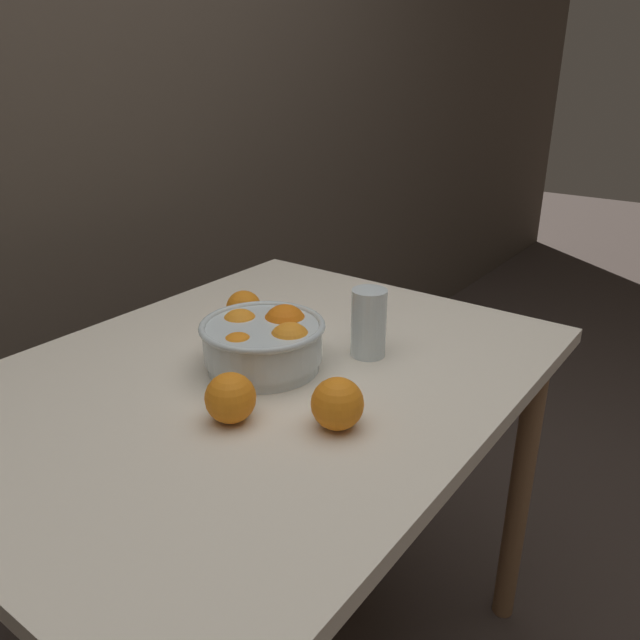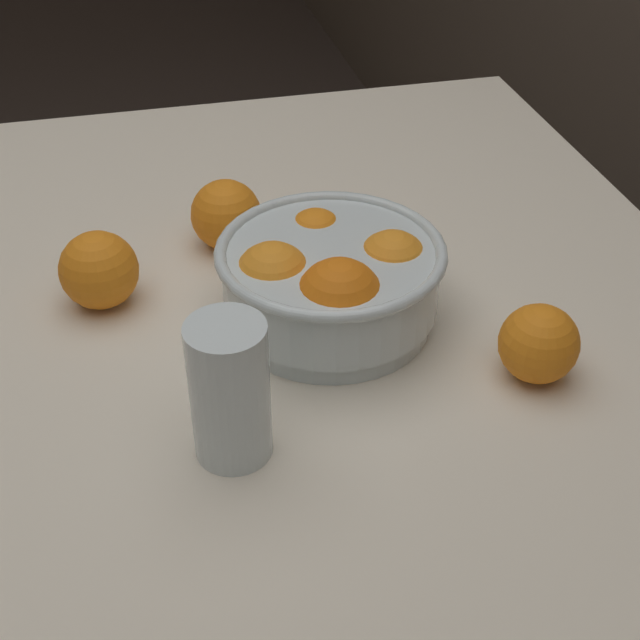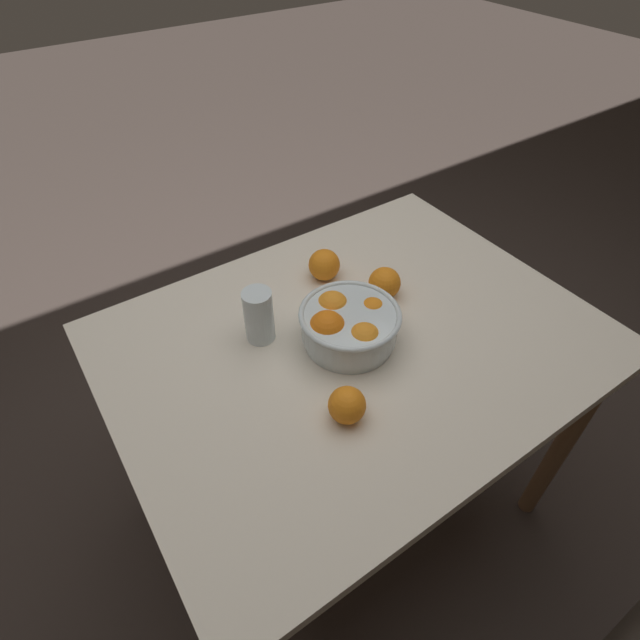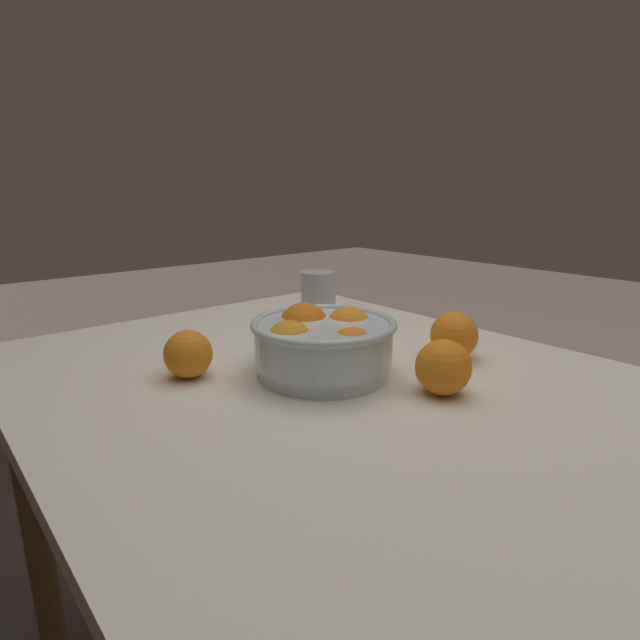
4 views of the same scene
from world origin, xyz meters
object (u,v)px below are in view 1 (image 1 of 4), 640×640
Objects in this scene: orange_loose_front at (337,404)px; orange_loose_aside at (230,398)px; orange_loose_near_bowl at (244,308)px; fruit_bowl at (264,341)px; juice_glass at (369,327)px.

orange_loose_aside is (-0.08, 0.14, -0.00)m from orange_loose_front.
orange_loose_aside is (-0.29, -0.24, 0.00)m from orange_loose_near_bowl.
orange_loose_front is at bearing -111.57° from fruit_bowl.
orange_loose_aside is (-0.17, -0.08, -0.01)m from fruit_bowl.
orange_loose_near_bowl is at bearing 61.26° from orange_loose_front.
orange_loose_aside is at bearing -140.29° from orange_loose_near_bowl.
orange_loose_aside is at bearing 172.18° from juice_glass.
orange_loose_front is (-0.09, -0.22, -0.01)m from fruit_bowl.
juice_glass reaches higher than orange_loose_aside.
orange_loose_front reaches higher than orange_loose_near_bowl.
fruit_bowl is at bearing -127.00° from orange_loose_near_bowl.
juice_glass is at bearing 22.03° from orange_loose_front.
fruit_bowl reaches higher than orange_loose_aside.
juice_glass is 0.29m from orange_loose_near_bowl.
orange_loose_near_bowl is 0.44m from orange_loose_front.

